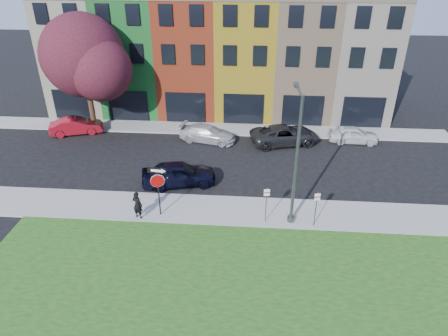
# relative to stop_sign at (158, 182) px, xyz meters

# --- Properties ---
(ground) EXTENTS (120.00, 120.00, 0.00)m
(ground) POSITION_rel_stop_sign_xyz_m (4.23, -2.27, -2.29)
(ground) COLOR black
(ground) RESTS_ON ground
(sidewalk_near) EXTENTS (40.00, 3.00, 0.12)m
(sidewalk_near) POSITION_rel_stop_sign_xyz_m (6.23, 0.73, -2.23)
(sidewalk_near) COLOR gray
(sidewalk_near) RESTS_ON ground
(sidewalk_far) EXTENTS (40.00, 2.40, 0.12)m
(sidewalk_far) POSITION_rel_stop_sign_xyz_m (1.23, 12.73, -2.23)
(sidewalk_far) COLOR gray
(sidewalk_far) RESTS_ON ground
(rowhouse_block) EXTENTS (30.00, 10.12, 10.00)m
(rowhouse_block) POSITION_rel_stop_sign_xyz_m (1.73, 18.92, 2.70)
(rowhouse_block) COLOR beige
(rowhouse_block) RESTS_ON ground
(stop_sign) EXTENTS (1.05, 0.13, 3.05)m
(stop_sign) POSITION_rel_stop_sign_xyz_m (0.00, 0.00, 0.00)
(stop_sign) COLOR black
(stop_sign) RESTS_ON sidewalk_near
(man) EXTENTS (0.88, 0.81, 1.68)m
(man) POSITION_rel_stop_sign_xyz_m (-1.16, -0.37, -1.33)
(man) COLOR black
(man) RESTS_ON sidewalk_near
(sedan_near) EXTENTS (4.07, 5.59, 1.61)m
(sedan_near) POSITION_rel_stop_sign_xyz_m (0.45, 3.54, -1.49)
(sedan_near) COLOR black
(sedan_near) RESTS_ON ground
(parked_car_red) EXTENTS (4.04, 5.08, 1.38)m
(parked_car_red) POSITION_rel_stop_sign_xyz_m (-9.42, 10.99, -1.60)
(parked_car_red) COLOR maroon
(parked_car_red) RESTS_ON ground
(parked_car_silver) EXTENTS (3.62, 5.20, 1.29)m
(parked_car_silver) POSITION_rel_stop_sign_xyz_m (1.55, 10.38, -1.65)
(parked_car_silver) COLOR #B5B4B9
(parked_car_silver) RESTS_ON ground
(parked_car_dark) EXTENTS (5.22, 6.61, 1.48)m
(parked_car_dark) POSITION_rel_stop_sign_xyz_m (7.61, 10.40, -1.55)
(parked_car_dark) COLOR black
(parked_car_dark) RESTS_ON ground
(parked_car_white) EXTENTS (1.70, 3.89, 1.30)m
(parked_car_white) POSITION_rel_stop_sign_xyz_m (13.02, 11.05, -1.64)
(parked_car_white) COLOR silver
(parked_car_white) RESTS_ON ground
(street_lamp) EXTENTS (0.47, 2.58, 7.30)m
(street_lamp) POSITION_rel_stop_sign_xyz_m (7.38, 0.16, 1.51)
(street_lamp) COLOR #484B4D
(street_lamp) RESTS_ON sidewalk_near
(parking_sign_a) EXTENTS (0.32, 0.10, 2.21)m
(parking_sign_a) POSITION_rel_stop_sign_xyz_m (5.98, -0.20, -0.80)
(parking_sign_a) COLOR #484B4D
(parking_sign_a) RESTS_ON sidewalk_near
(parking_sign_b) EXTENTS (0.32, 0.12, 2.18)m
(parking_sign_b) POSITION_rel_stop_sign_xyz_m (8.64, -0.37, -0.81)
(parking_sign_b) COLOR #484B4D
(parking_sign_b) RESTS_ON sidewalk_near
(tree_purple) EXTENTS (7.75, 6.78, 9.33)m
(tree_purple) POSITION_rel_stop_sign_xyz_m (-8.16, 12.03, 3.76)
(tree_purple) COLOR #302010
(tree_purple) RESTS_ON sidewalk_far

